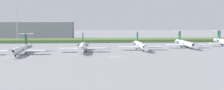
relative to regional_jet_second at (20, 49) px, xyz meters
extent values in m
plane|color=gray|center=(42.55, 19.31, -2.54)|extent=(500.00, 500.00, 0.00)
cube|color=#4C6B38|center=(42.55, 65.21, -1.49)|extent=(320.00, 20.00, 2.09)
cylinder|color=white|center=(0.00, -0.59, -0.09)|extent=(2.70, 24.00, 2.70)
cone|color=white|center=(0.00, -14.09, -0.09)|extent=(2.70, 3.00, 2.70)
cone|color=white|center=(0.00, 13.41, -0.09)|extent=(2.30, 4.00, 2.29)
cube|color=black|center=(0.00, -12.19, 0.39)|extent=(2.03, 1.80, 0.90)
cylinder|color=#195138|center=(0.00, -0.59, -0.24)|extent=(2.76, 3.60, 2.76)
cube|color=white|center=(-5.91, -1.59, -0.69)|extent=(11.00, 3.20, 0.36)
cube|color=white|center=(5.91, -1.59, -0.69)|extent=(11.00, 3.20, 0.36)
cube|color=#195138|center=(0.00, 10.41, 3.86)|extent=(0.36, 3.20, 5.20)
cube|color=white|center=(0.00, 10.71, 6.26)|extent=(6.80, 1.80, 0.24)
cylinder|color=gray|center=(-2.25, 8.61, 0.11)|extent=(1.50, 3.40, 1.50)
cylinder|color=gray|center=(2.25, 8.61, 0.11)|extent=(1.50, 3.40, 1.50)
cylinder|color=gray|center=(0.00, -8.03, -1.54)|extent=(0.20, 0.20, 0.65)
cylinder|color=black|center=(0.00, -8.03, -2.09)|extent=(0.30, 0.90, 0.90)
cylinder|color=black|center=(-1.90, 1.81, -2.09)|extent=(0.35, 0.90, 0.90)
cylinder|color=black|center=(1.90, 1.81, -2.09)|extent=(0.35, 0.90, 0.90)
cylinder|color=white|center=(27.62, 6.94, -0.09)|extent=(2.70, 24.00, 2.70)
cone|color=white|center=(27.62, -6.56, -0.09)|extent=(2.70, 3.00, 2.70)
cone|color=white|center=(27.62, 20.94, -0.09)|extent=(2.30, 4.00, 2.29)
cube|color=black|center=(27.62, -4.66, 0.39)|extent=(2.02, 1.80, 0.90)
cylinder|color=#195138|center=(27.62, 6.94, -0.24)|extent=(2.76, 3.60, 2.76)
cube|color=white|center=(21.71, 5.94, -0.69)|extent=(11.00, 3.20, 0.36)
cube|color=white|center=(33.52, 5.94, -0.69)|extent=(11.00, 3.20, 0.36)
cube|color=#195138|center=(27.62, 17.94, 3.86)|extent=(0.36, 3.20, 5.20)
cube|color=white|center=(27.62, 18.24, 6.26)|extent=(6.80, 1.80, 0.24)
cylinder|color=gray|center=(25.37, 16.14, 0.11)|extent=(1.50, 3.40, 1.50)
cylinder|color=gray|center=(29.87, 16.14, 0.11)|extent=(1.50, 3.40, 1.50)
cylinder|color=gray|center=(27.62, -0.50, -1.54)|extent=(0.20, 0.20, 0.65)
cylinder|color=black|center=(27.62, -0.50, -2.09)|extent=(0.30, 0.90, 0.90)
cylinder|color=black|center=(25.72, 9.34, -2.09)|extent=(0.35, 0.90, 0.90)
cylinder|color=black|center=(29.52, 9.34, -2.09)|extent=(0.35, 0.90, 0.90)
cylinder|color=white|center=(57.76, 13.42, -0.09)|extent=(2.70, 24.00, 2.70)
cone|color=white|center=(57.76, -0.08, -0.09)|extent=(2.70, 3.00, 2.70)
cone|color=white|center=(57.76, 27.42, -0.09)|extent=(2.30, 4.00, 2.29)
cube|color=black|center=(57.76, 1.82, 0.39)|extent=(2.02, 1.80, 0.90)
cylinder|color=#195138|center=(57.76, 13.42, -0.24)|extent=(2.76, 3.60, 2.76)
cube|color=white|center=(51.86, 12.42, -0.69)|extent=(11.00, 3.20, 0.36)
cube|color=white|center=(63.67, 12.42, -0.69)|extent=(11.00, 3.20, 0.36)
cube|color=#195138|center=(57.76, 24.42, 3.86)|extent=(0.36, 3.20, 5.20)
cube|color=white|center=(57.76, 24.72, 6.26)|extent=(6.80, 1.80, 0.24)
cylinder|color=gray|center=(55.51, 22.62, 0.11)|extent=(1.50, 3.40, 1.50)
cylinder|color=gray|center=(60.01, 22.62, 0.11)|extent=(1.50, 3.40, 1.50)
cylinder|color=gray|center=(57.76, 5.98, -1.54)|extent=(0.20, 0.20, 0.65)
cylinder|color=black|center=(57.76, 5.98, -2.09)|extent=(0.30, 0.90, 0.90)
cylinder|color=black|center=(55.86, 15.82, -2.09)|extent=(0.35, 0.90, 0.90)
cylinder|color=black|center=(59.66, 15.82, -2.09)|extent=(0.35, 0.90, 0.90)
cylinder|color=white|center=(84.71, 21.62, -0.09)|extent=(2.70, 24.00, 2.70)
cone|color=white|center=(84.71, 8.12, -0.09)|extent=(2.70, 3.00, 2.70)
cone|color=white|center=(84.71, 35.62, -0.09)|extent=(2.30, 4.00, 2.29)
cube|color=black|center=(84.71, 10.02, 0.39)|extent=(2.03, 1.80, 0.90)
cylinder|color=#195138|center=(84.71, 21.62, -0.24)|extent=(2.76, 3.60, 2.76)
cube|color=white|center=(78.80, 20.62, -0.69)|extent=(11.00, 3.20, 0.36)
cube|color=white|center=(90.61, 20.62, -0.69)|extent=(11.00, 3.20, 0.36)
cube|color=#195138|center=(84.71, 32.62, 3.86)|extent=(0.36, 3.20, 5.20)
cube|color=white|center=(84.71, 32.92, 6.26)|extent=(6.80, 1.80, 0.24)
cylinder|color=gray|center=(82.46, 30.82, 0.11)|extent=(1.50, 3.40, 1.50)
cylinder|color=gray|center=(86.96, 30.82, 0.11)|extent=(1.50, 3.40, 1.50)
cylinder|color=gray|center=(84.71, 14.18, -1.54)|extent=(0.20, 0.20, 0.65)
cylinder|color=black|center=(84.71, 14.18, -2.09)|extent=(0.30, 0.90, 0.90)
cylinder|color=black|center=(82.81, 24.02, -2.09)|extent=(0.35, 0.90, 0.90)
cylinder|color=black|center=(86.61, 24.02, -2.09)|extent=(0.35, 0.90, 0.90)
cone|color=white|center=(112.86, 43.37, -0.09)|extent=(2.29, 4.00, 2.29)
cube|color=white|center=(106.96, 28.37, -0.69)|extent=(11.00, 3.20, 0.36)
cube|color=#195138|center=(112.86, 40.37, 3.86)|extent=(0.36, 3.20, 5.20)
cube|color=white|center=(112.86, 40.67, 6.26)|extent=(6.80, 1.80, 0.24)
cylinder|color=gray|center=(110.61, 38.57, 0.11)|extent=(1.50, 3.40, 1.50)
cylinder|color=gray|center=(115.11, 38.57, 0.11)|extent=(1.50, 3.40, 1.50)
cylinder|color=black|center=(110.96, 31.77, -2.09)|extent=(0.35, 0.90, 0.90)
cylinder|color=#B2B2B7|center=(-20.04, 65.31, 4.38)|extent=(0.50, 0.50, 13.83)
cylinder|color=#B2B2B7|center=(-20.04, 65.31, 15.02)|extent=(0.28, 0.28, 7.45)
cube|color=#B2B2B7|center=(-20.04, 65.31, 11.69)|extent=(4.40, 0.20, 0.20)
sphere|color=red|center=(-20.04, 65.31, 18.99)|extent=(0.50, 0.50, 0.50)
cube|color=gray|center=(-12.27, 94.40, 4.40)|extent=(56.96, 23.19, 13.87)
cone|color=orange|center=(25.15, -12.85, -2.26)|extent=(0.44, 0.44, 0.55)
camera|label=1|loc=(33.76, -121.06, 13.32)|focal=42.05mm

